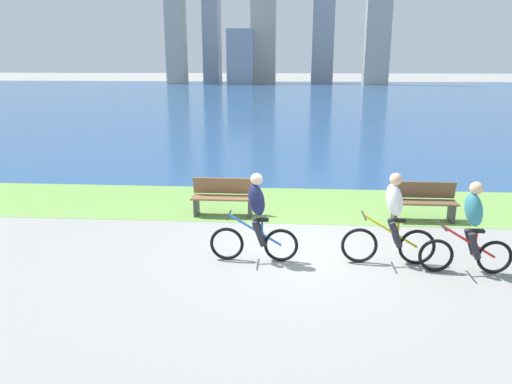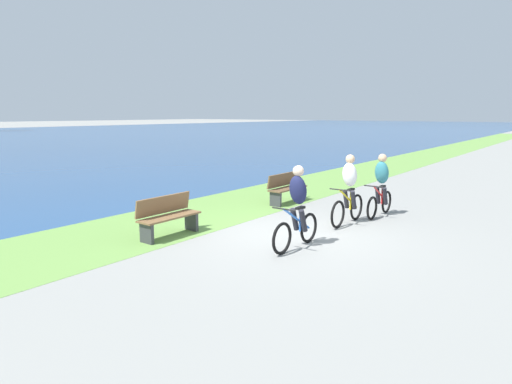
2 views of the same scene
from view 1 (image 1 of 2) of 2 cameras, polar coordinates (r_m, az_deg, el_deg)
ground_plane at (r=9.64m, az=4.41°, el=-6.86°), size 300.00×300.00×0.00m
grass_strip_bayside at (r=12.68m, az=4.42°, el=-1.42°), size 120.00×3.22×0.01m
bay_water_surface at (r=53.38m, az=4.44°, el=11.17°), size 300.00×78.97×0.00m
cyclist_lead at (r=8.86m, az=-0.03°, el=-3.07°), size 1.64×0.52×1.67m
cyclist_trailing at (r=9.07m, az=15.68°, el=-3.17°), size 1.70×0.52×1.71m
cyclist_distant_rear at (r=9.13m, az=23.90°, el=-3.89°), size 1.61×0.52×1.65m
bench_near_path at (r=11.91m, az=19.02°, el=-1.07°), size 1.50×0.47×0.90m
bench_far_along_path at (r=11.66m, az=-3.85°, el=-0.60°), size 1.50×0.47×0.90m
city_skyline_far_shore at (r=84.82m, az=1.41°, el=19.34°), size 35.93×9.62×23.61m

